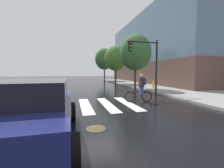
% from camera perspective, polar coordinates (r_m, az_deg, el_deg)
% --- Properties ---
extents(ground_plane, '(120.00, 120.00, 0.00)m').
position_cam_1_polar(ground_plane, '(8.36, -6.83, -7.90)').
color(ground_plane, black).
extents(sidewalk, '(6.50, 50.00, 0.15)m').
position_cam_1_polar(sidewalk, '(12.86, 35.65, -4.01)').
color(sidewalk, gray).
rests_on(sidewalk, ground).
extents(crosswalk_stripes, '(5.31, 3.89, 0.01)m').
position_cam_1_polar(crosswalk_stripes, '(8.31, -9.97, -7.97)').
color(crosswalk_stripes, silver).
rests_on(crosswalk_stripes, ground).
extents(manhole_cover, '(0.64, 0.64, 0.01)m').
position_cam_1_polar(manhole_cover, '(5.03, -6.14, -16.33)').
color(manhole_cover, '#473D1E').
rests_on(manhole_cover, ground).
extents(sedan_near, '(2.20, 4.62, 1.59)m').
position_cam_1_polar(sedan_near, '(4.42, -27.51, -8.73)').
color(sedan_near, navy).
rests_on(sedan_near, ground).
extents(cyclist, '(1.71, 0.38, 1.69)m').
position_cam_1_polar(cyclist, '(9.20, 10.76, -1.49)').
color(cyclist, black).
rests_on(cyclist, ground).
extents(traffic_light_near, '(2.47, 0.28, 4.20)m').
position_cam_1_polar(traffic_light_near, '(11.76, 12.98, 9.62)').
color(traffic_light_near, black).
rests_on(traffic_light_near, ground).
extents(fire_hydrant, '(0.33, 0.22, 0.78)m').
position_cam_1_polar(fire_hydrant, '(16.55, 15.34, -0.01)').
color(fire_hydrant, gold).
rests_on(fire_hydrant, sidewalk).
extents(street_tree_near, '(3.13, 3.13, 5.57)m').
position_cam_1_polar(street_tree_near, '(15.64, 8.85, 11.70)').
color(street_tree_near, '#4C3823').
rests_on(street_tree_near, ground).
extents(street_tree_mid, '(3.13, 3.13, 5.56)m').
position_cam_1_polar(street_tree_mid, '(21.84, 1.36, 9.68)').
color(street_tree_mid, '#4C3823').
rests_on(street_tree_mid, ground).
extents(street_tree_far, '(3.59, 3.59, 6.39)m').
position_cam_1_polar(street_tree_far, '(29.69, -2.89, 9.40)').
color(street_tree_far, '#4C3823').
rests_on(street_tree_far, ground).
extents(corner_building, '(17.08, 25.88, 10.94)m').
position_cam_1_polar(corner_building, '(30.39, 23.92, 11.00)').
color(corner_building, brown).
rests_on(corner_building, ground).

